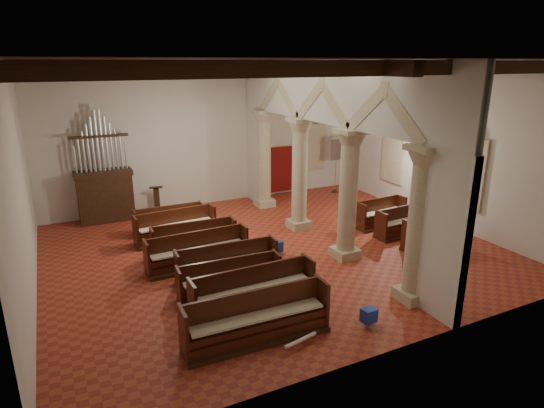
{
  "coord_description": "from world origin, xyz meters",
  "views": [
    {
      "loc": [
        -6.13,
        -12.38,
        5.94
      ],
      "look_at": [
        0.2,
        0.5,
        1.43
      ],
      "focal_mm": 30.0,
      "sensor_mm": 36.0,
      "label": 1
    }
  ],
  "objects_px": {
    "lectern": "(157,202)",
    "nave_pew_0": "(257,325)",
    "pipe_organ": "(104,187)",
    "aisle_pew_0": "(430,237)",
    "processional_banner": "(336,175)"
  },
  "relations": [
    {
      "from": "aisle_pew_0",
      "to": "pipe_organ",
      "type": "bearing_deg",
      "value": 137.23
    },
    {
      "from": "lectern",
      "to": "nave_pew_0",
      "type": "xyz_separation_m",
      "value": [
        0.02,
        -9.74,
        -0.14
      ]
    },
    {
      "from": "nave_pew_0",
      "to": "pipe_organ",
      "type": "bearing_deg",
      "value": 102.9
    },
    {
      "from": "aisle_pew_0",
      "to": "lectern",
      "type": "bearing_deg",
      "value": 131.16
    },
    {
      "from": "lectern",
      "to": "processional_banner",
      "type": "relative_size",
      "value": 0.46
    },
    {
      "from": "processional_banner",
      "to": "nave_pew_0",
      "type": "distance_m",
      "value": 12.5
    },
    {
      "from": "pipe_organ",
      "to": "nave_pew_0",
      "type": "distance_m",
      "value": 10.11
    },
    {
      "from": "lectern",
      "to": "aisle_pew_0",
      "type": "xyz_separation_m",
      "value": [
        7.37,
        -7.45,
        -0.16
      ]
    },
    {
      "from": "lectern",
      "to": "pipe_organ",
      "type": "bearing_deg",
      "value": -174.22
    },
    {
      "from": "lectern",
      "to": "processional_banner",
      "type": "height_order",
      "value": "processional_banner"
    },
    {
      "from": "pipe_organ",
      "to": "lectern",
      "type": "xyz_separation_m",
      "value": [
        1.91,
        -0.13,
        -0.85
      ]
    },
    {
      "from": "lectern",
      "to": "aisle_pew_0",
      "type": "height_order",
      "value": "lectern"
    },
    {
      "from": "lectern",
      "to": "processional_banner",
      "type": "xyz_separation_m",
      "value": [
        8.31,
        -0.41,
        0.32
      ]
    },
    {
      "from": "nave_pew_0",
      "to": "aisle_pew_0",
      "type": "height_order",
      "value": "nave_pew_0"
    },
    {
      "from": "pipe_organ",
      "to": "lectern",
      "type": "height_order",
      "value": "pipe_organ"
    }
  ]
}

